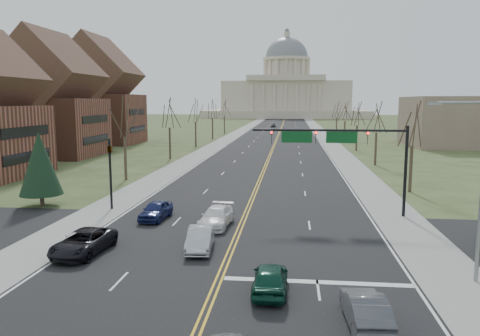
% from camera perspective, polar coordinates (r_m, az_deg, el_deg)
% --- Properties ---
extents(ground, '(600.00, 600.00, 0.00)m').
position_cam_1_polar(ground, '(25.76, -2.17, -12.46)').
color(ground, '#384824').
rests_on(ground, ground).
extents(road, '(20.00, 380.00, 0.01)m').
position_cam_1_polar(road, '(134.20, 4.79, 4.24)').
color(road, black).
rests_on(road, ground).
extents(cross_road, '(120.00, 14.00, 0.01)m').
position_cam_1_polar(cross_road, '(31.40, -0.54, -8.63)').
color(cross_road, black).
rests_on(cross_road, ground).
extents(sidewalk_left, '(4.00, 380.00, 0.03)m').
position_cam_1_polar(sidewalk_left, '(135.06, -0.32, 4.30)').
color(sidewalk_left, gray).
rests_on(sidewalk_left, ground).
extents(sidewalk_right, '(4.00, 380.00, 0.03)m').
position_cam_1_polar(sidewalk_right, '(134.41, 9.92, 4.16)').
color(sidewalk_right, gray).
rests_on(sidewalk_right, ground).
extents(center_line, '(0.42, 380.00, 0.01)m').
position_cam_1_polar(center_line, '(134.20, 4.79, 4.25)').
color(center_line, gold).
rests_on(center_line, road).
extents(edge_line_left, '(0.15, 380.00, 0.01)m').
position_cam_1_polar(edge_line_left, '(134.82, 0.61, 4.29)').
color(edge_line_left, silver).
rests_on(edge_line_left, road).
extents(edge_line_right, '(0.15, 380.00, 0.01)m').
position_cam_1_polar(edge_line_right, '(134.29, 8.98, 4.18)').
color(edge_line_right, silver).
rests_on(edge_line_right, road).
extents(stop_bar, '(9.50, 0.50, 0.01)m').
position_cam_1_polar(stop_bar, '(24.61, 9.40, -13.54)').
color(stop_bar, silver).
rests_on(stop_bar, road).
extents(capitol, '(90.00, 60.00, 50.00)m').
position_cam_1_polar(capitol, '(273.83, 5.65, 9.18)').
color(capitol, beige).
rests_on(capitol, ground).
extents(signal_mast, '(12.12, 0.44, 7.20)m').
position_cam_1_polar(signal_mast, '(37.69, 12.17, 2.93)').
color(signal_mast, black).
rests_on(signal_mast, ground).
extents(signal_left, '(0.32, 0.36, 6.00)m').
position_cam_1_polar(signal_left, '(40.64, -15.55, 0.28)').
color(signal_left, black).
rests_on(signal_left, ground).
extents(street_light, '(2.90, 0.25, 9.07)m').
position_cam_1_polar(street_light, '(25.82, 26.97, -1.30)').
color(street_light, gray).
rests_on(street_light, ground).
extents(tree_r_0, '(3.74, 3.74, 8.50)m').
position_cam_1_polar(tree_r_0, '(49.37, 20.34, 4.72)').
color(tree_r_0, '#382821').
rests_on(tree_r_0, ground).
extents(tree_l_0, '(3.96, 3.96, 9.00)m').
position_cam_1_polar(tree_l_0, '(55.29, -13.96, 5.70)').
color(tree_l_0, '#382821').
rests_on(tree_l_0, ground).
extents(tree_r_1, '(3.74, 3.74, 8.50)m').
position_cam_1_polar(tree_r_1, '(68.93, 16.35, 5.73)').
color(tree_r_1, '#382821').
rests_on(tree_r_1, ground).
extents(tree_l_1, '(3.96, 3.96, 9.00)m').
position_cam_1_polar(tree_l_1, '(74.37, -8.61, 6.41)').
color(tree_l_1, '#382821').
rests_on(tree_l_1, ground).
extents(tree_r_2, '(3.74, 3.74, 8.50)m').
position_cam_1_polar(tree_r_2, '(88.68, 14.12, 6.27)').
color(tree_r_2, '#382821').
rests_on(tree_r_2, ground).
extents(tree_l_2, '(3.96, 3.96, 9.00)m').
position_cam_1_polar(tree_l_2, '(93.84, -5.46, 6.81)').
color(tree_l_2, '#382821').
rests_on(tree_l_2, ground).
extents(tree_r_3, '(3.74, 3.74, 8.50)m').
position_cam_1_polar(tree_r_3, '(108.53, 12.71, 6.62)').
color(tree_r_3, '#382821').
rests_on(tree_r_3, ground).
extents(tree_l_3, '(3.96, 3.96, 9.00)m').
position_cam_1_polar(tree_l_3, '(113.49, -3.39, 7.06)').
color(tree_l_3, '#382821').
rests_on(tree_l_3, ground).
extents(tree_r_4, '(3.74, 3.74, 8.50)m').
position_cam_1_polar(tree_r_4, '(128.42, 11.73, 6.85)').
color(tree_r_4, '#382821').
rests_on(tree_r_4, ground).
extents(tree_l_4, '(3.96, 3.96, 9.00)m').
position_cam_1_polar(tree_l_4, '(133.24, -1.93, 7.22)').
color(tree_l_4, '#382821').
rests_on(tree_l_4, ground).
extents(conifer_l, '(3.64, 3.64, 6.50)m').
position_cam_1_polar(conifer_l, '(43.90, -23.21, 0.52)').
color(conifer_l, '#382821').
rests_on(conifer_l, ground).
extents(bldg_left_mid, '(15.10, 14.28, 20.75)m').
position_cam_1_polar(bldg_left_mid, '(83.79, -22.06, 7.19)').
color(bldg_left_mid, brown).
rests_on(bldg_left_mid, ground).
extents(bldg_left_far, '(17.10, 14.28, 23.25)m').
position_cam_1_polar(bldg_left_far, '(106.32, -16.88, 8.06)').
color(bldg_left_far, brown).
rests_on(bldg_left_far, ground).
extents(bldg_right_mass, '(25.00, 20.00, 10.00)m').
position_cam_1_polar(bldg_right_mass, '(106.35, 26.45, 5.11)').
color(bldg_right_mass, '#776354').
rests_on(bldg_right_mass, ground).
extents(car_nb_inner_lead, '(1.67, 4.10, 1.39)m').
position_cam_1_polar(car_nb_inner_lead, '(22.93, 3.69, -13.24)').
color(car_nb_inner_lead, '#0D3D2D').
rests_on(car_nb_inner_lead, road).
extents(car_nb_outer_lead, '(1.73, 4.33, 1.40)m').
position_cam_1_polar(car_nb_outer_lead, '(20.42, 15.02, -16.29)').
color(car_nb_outer_lead, '#4B4E53').
rests_on(car_nb_outer_lead, road).
extents(car_sb_inner_lead, '(1.82, 4.30, 1.38)m').
position_cam_1_polar(car_sb_inner_lead, '(29.08, -4.88, -8.60)').
color(car_sb_inner_lead, '#AEB0B6').
rests_on(car_sb_inner_lead, road).
extents(car_sb_outer_lead, '(2.74, 5.25, 1.41)m').
position_cam_1_polar(car_sb_outer_lead, '(29.77, -18.54, -8.57)').
color(car_sb_outer_lead, black).
rests_on(car_sb_outer_lead, road).
extents(car_sb_inner_second, '(2.34, 4.99, 1.41)m').
position_cam_1_polar(car_sb_inner_second, '(34.27, -2.90, -5.97)').
color(car_sb_inner_second, white).
rests_on(car_sb_inner_second, road).
extents(car_sb_outer_second, '(2.02, 4.29, 1.42)m').
position_cam_1_polar(car_sb_outer_second, '(36.79, -10.21, -5.09)').
color(car_sb_outer_second, navy).
rests_on(car_sb_outer_second, road).
extents(car_far_nb, '(2.50, 5.16, 1.42)m').
position_cam_1_polar(car_far_nb, '(114.59, 5.71, 3.93)').
color(car_far_nb, black).
rests_on(car_far_nb, road).
extents(car_far_sb, '(1.61, 3.97, 1.35)m').
position_cam_1_polar(car_far_sb, '(165.58, 4.09, 5.22)').
color(car_far_sb, '#4E5155').
rests_on(car_far_sb, road).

